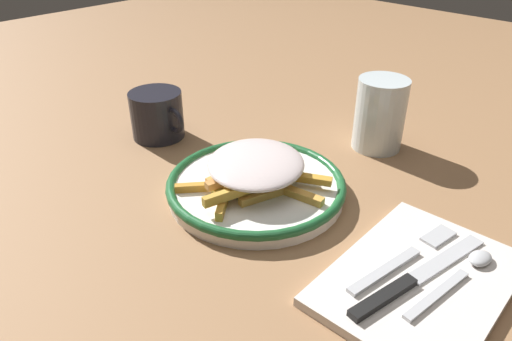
{
  "coord_description": "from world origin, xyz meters",
  "views": [
    {
      "loc": [
        0.39,
        -0.41,
        0.37
      ],
      "look_at": [
        0.0,
        0.0,
        0.04
      ],
      "focal_mm": 33.37,
      "sensor_mm": 36.0,
      "label": 1
    }
  ],
  "objects_px": {
    "spoon": "(464,272)",
    "coffee_mug": "(157,115)",
    "napkin": "(419,280)",
    "knife": "(409,281)",
    "water_glass": "(380,114)",
    "fork": "(404,258)",
    "plate": "(256,186)",
    "fries_heap": "(255,165)"
  },
  "relations": [
    {
      "from": "plate",
      "to": "water_glass",
      "type": "xyz_separation_m",
      "value": [
        0.04,
        0.24,
        0.05
      ]
    },
    {
      "from": "knife",
      "to": "water_glass",
      "type": "distance_m",
      "value": 0.34
    },
    {
      "from": "napkin",
      "to": "spoon",
      "type": "relative_size",
      "value": 1.53
    },
    {
      "from": "napkin",
      "to": "spoon",
      "type": "height_order",
      "value": "spoon"
    },
    {
      "from": "fries_heap",
      "to": "spoon",
      "type": "bearing_deg",
      "value": 5.39
    },
    {
      "from": "plate",
      "to": "knife",
      "type": "relative_size",
      "value": 1.2
    },
    {
      "from": "plate",
      "to": "napkin",
      "type": "xyz_separation_m",
      "value": [
        0.25,
        -0.01,
        -0.01
      ]
    },
    {
      "from": "water_glass",
      "to": "coffee_mug",
      "type": "height_order",
      "value": "water_glass"
    },
    {
      "from": "plate",
      "to": "knife",
      "type": "bearing_deg",
      "value": -5.47
    },
    {
      "from": "fork",
      "to": "fries_heap",
      "type": "bearing_deg",
      "value": -178.82
    },
    {
      "from": "fries_heap",
      "to": "knife",
      "type": "distance_m",
      "value": 0.26
    },
    {
      "from": "knife",
      "to": "fork",
      "type": "bearing_deg",
      "value": 126.51
    },
    {
      "from": "fries_heap",
      "to": "spoon",
      "type": "height_order",
      "value": "fries_heap"
    },
    {
      "from": "plate",
      "to": "fries_heap",
      "type": "relative_size",
      "value": 1.24
    },
    {
      "from": "knife",
      "to": "fries_heap",
      "type": "bearing_deg",
      "value": 174.17
    },
    {
      "from": "coffee_mug",
      "to": "water_glass",
      "type": "bearing_deg",
      "value": 37.88
    },
    {
      "from": "fork",
      "to": "knife",
      "type": "height_order",
      "value": "knife"
    },
    {
      "from": "fries_heap",
      "to": "napkin",
      "type": "xyz_separation_m",
      "value": [
        0.26,
        -0.01,
        -0.04
      ]
    },
    {
      "from": "plate",
      "to": "water_glass",
      "type": "relative_size",
      "value": 2.14
    },
    {
      "from": "water_glass",
      "to": "fries_heap",
      "type": "bearing_deg",
      "value": -101.46
    },
    {
      "from": "napkin",
      "to": "knife",
      "type": "height_order",
      "value": "knife"
    },
    {
      "from": "plate",
      "to": "napkin",
      "type": "height_order",
      "value": "plate"
    },
    {
      "from": "knife",
      "to": "plate",
      "type": "bearing_deg",
      "value": 174.53
    },
    {
      "from": "knife",
      "to": "water_glass",
      "type": "height_order",
      "value": "water_glass"
    },
    {
      "from": "spoon",
      "to": "coffee_mug",
      "type": "distance_m",
      "value": 0.53
    },
    {
      "from": "napkin",
      "to": "water_glass",
      "type": "height_order",
      "value": "water_glass"
    },
    {
      "from": "plate",
      "to": "knife",
      "type": "distance_m",
      "value": 0.25
    },
    {
      "from": "plate",
      "to": "coffee_mug",
      "type": "relative_size",
      "value": 2.18
    },
    {
      "from": "fries_heap",
      "to": "fork",
      "type": "distance_m",
      "value": 0.23
    },
    {
      "from": "fork",
      "to": "knife",
      "type": "bearing_deg",
      "value": -53.49
    },
    {
      "from": "fries_heap",
      "to": "knife",
      "type": "bearing_deg",
      "value": -5.83
    },
    {
      "from": "plate",
      "to": "coffee_mug",
      "type": "xyz_separation_m",
      "value": [
        -0.25,
        0.02,
        0.03
      ]
    },
    {
      "from": "napkin",
      "to": "spoon",
      "type": "bearing_deg",
      "value": 46.88
    },
    {
      "from": "plate",
      "to": "fries_heap",
      "type": "height_order",
      "value": "fries_heap"
    },
    {
      "from": "spoon",
      "to": "fork",
      "type": "bearing_deg",
      "value": -158.95
    },
    {
      "from": "napkin",
      "to": "water_glass",
      "type": "distance_m",
      "value": 0.33
    },
    {
      "from": "knife",
      "to": "coffee_mug",
      "type": "xyz_separation_m",
      "value": [
        -0.5,
        0.04,
        0.03
      ]
    },
    {
      "from": "fries_heap",
      "to": "knife",
      "type": "xyz_separation_m",
      "value": [
        0.25,
        -0.03,
        -0.03
      ]
    },
    {
      "from": "coffee_mug",
      "to": "plate",
      "type": "bearing_deg",
      "value": -3.56
    },
    {
      "from": "water_glass",
      "to": "coffee_mug",
      "type": "relative_size",
      "value": 1.02
    },
    {
      "from": "spoon",
      "to": "napkin",
      "type": "bearing_deg",
      "value": -133.12
    },
    {
      "from": "napkin",
      "to": "fries_heap",
      "type": "bearing_deg",
      "value": 178.37
    }
  ]
}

